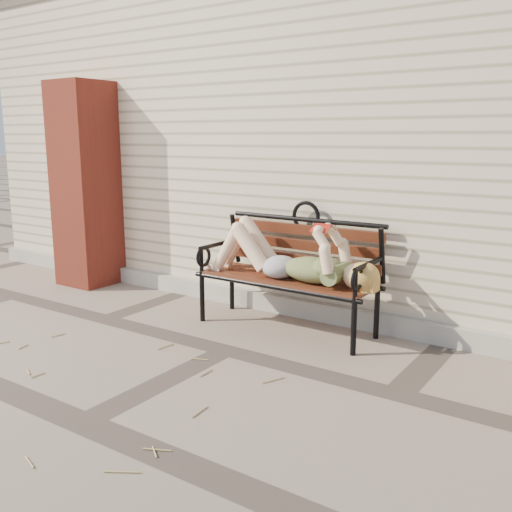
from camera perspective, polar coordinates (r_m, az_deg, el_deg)
The scene contains 7 objects.
ground at distance 4.07m, azimuth -3.01°, elevation -9.40°, with size 80.00×80.00×0.00m, color #7E6B61.
house_wall at distance 6.44m, azimuth 13.48°, elevation 11.77°, with size 8.00×4.00×3.00m, color beige.
foundation_strip at distance 4.81m, azimuth 3.98°, elevation -5.08°, with size 8.00×0.10×0.15m, color #A29E92.
brick_pillar at distance 5.96m, azimuth -16.66°, elevation 6.80°, with size 0.50×0.50×2.00m, color #9D3423.
garden_bench at distance 4.42m, azimuth 3.65°, elevation -0.24°, with size 1.51×0.60×0.98m.
reading_woman at distance 4.31m, azimuth 2.99°, elevation -0.11°, with size 1.42×0.32×0.45m.
straw_scatter at distance 3.73m, azimuth -18.48°, elevation -11.95°, with size 2.65×1.75×0.01m.
Camera 1 is at (2.29, -3.02, 1.47)m, focal length 40.00 mm.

